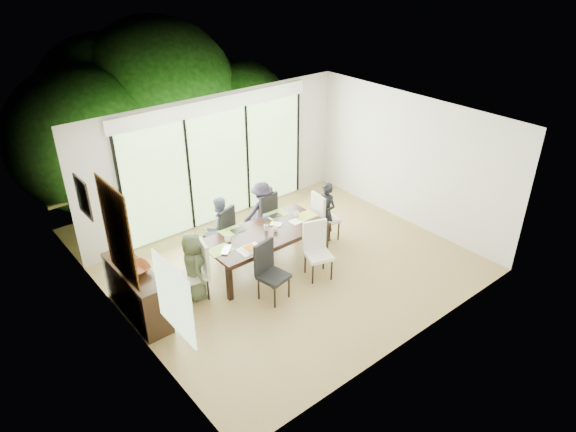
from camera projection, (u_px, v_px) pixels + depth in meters
floor at (297, 269)px, 9.37m from camera, size 6.00×5.00×0.01m
ceiling at (298, 127)px, 8.07m from camera, size 6.00×5.00×0.01m
wall_back at (218, 160)px, 10.42m from camera, size 6.00×0.02×2.70m
wall_front at (416, 268)px, 7.02m from camera, size 6.00×0.02×2.70m
wall_left at (130, 267)px, 7.05m from camera, size 0.02×5.00×2.70m
wall_right at (410, 160)px, 10.40m from camera, size 0.02×5.00×2.70m
glass_doors at (219, 167)px, 10.47m from camera, size 4.20×0.02×2.30m
blinds_header at (215, 105)px, 9.84m from camera, size 4.40×0.06×0.28m
mullion_a at (121, 196)px, 9.29m from camera, size 0.05×0.04×2.30m
mullion_b at (189, 176)px, 10.07m from camera, size 0.05×0.04×2.30m
mullion_c at (247, 159)px, 10.85m from camera, size 0.05×0.04×2.30m
mullion_d at (298, 144)px, 11.63m from camera, size 0.05×0.04×2.30m
side_window at (174, 299)px, 6.18m from camera, size 0.02×0.90×1.00m
deck at (201, 205)px, 11.70m from camera, size 6.00×1.80×0.10m
rail_top at (181, 170)px, 11.95m from camera, size 6.00×0.08×0.06m
foliage_left at (81, 140)px, 11.20m from camera, size 3.20×3.20×3.20m
foliage_mid at (158, 100)px, 12.66m from camera, size 4.00×4.00×4.00m
foliage_right at (238, 114)px, 13.38m from camera, size 2.80×2.80×2.80m
foliage_far at (109, 108)px, 12.67m from camera, size 3.60×3.60×3.60m
table_top at (266, 233)px, 9.17m from camera, size 2.25×1.03×0.06m
table_apron at (266, 237)px, 9.21m from camera, size 2.07×0.85×0.09m
table_leg_fl at (230, 283)px, 8.44m from camera, size 0.08×0.08×0.65m
table_leg_fr at (325, 240)px, 9.64m from camera, size 0.08×0.08×0.65m
table_leg_bl at (202, 261)px, 9.03m from camera, size 0.08×0.08×0.65m
table_leg_br at (296, 223)px, 10.23m from camera, size 0.08×0.08×0.65m
chair_left_end at (193, 271)px, 8.41m from camera, size 0.52×0.52×1.03m
chair_right_end at (327, 216)px, 10.08m from camera, size 0.49×0.49×1.03m
chair_far_left at (219, 231)px, 9.57m from camera, size 0.56×0.56×1.03m
chair_far_right at (262, 214)px, 10.13m from camera, size 0.46×0.46×1.03m
chair_near_left at (274, 273)px, 8.37m from camera, size 0.51×0.51×1.03m
chair_near_right at (319, 252)px, 8.93m from camera, size 0.55×0.55×1.03m
person_left_end at (193, 266)px, 8.38m from camera, size 0.48×0.63×1.21m
person_right_end at (326, 212)px, 10.02m from camera, size 0.41×0.60×1.21m
person_far_left at (219, 227)px, 9.51m from camera, size 0.58×0.37×1.21m
person_far_right at (262, 211)px, 10.07m from camera, size 0.62×0.45×1.21m
placemat_left at (221, 250)px, 8.62m from camera, size 0.41×0.30×0.01m
placemat_right at (306, 216)px, 9.68m from camera, size 0.41×0.30×0.01m
placemat_far_l at (232, 231)px, 9.17m from camera, size 0.41×0.30×0.01m
placemat_far_r at (276, 214)px, 9.73m from camera, size 0.41×0.30×0.01m
placemat_paper at (250, 249)px, 8.64m from camera, size 0.41×0.30×0.01m
tablet_far_l at (238, 230)px, 9.19m from camera, size 0.24×0.17×0.01m
tablet_far_r at (275, 216)px, 9.66m from camera, size 0.23×0.16×0.01m
papers at (297, 221)px, 9.51m from camera, size 0.28×0.21×0.00m
platter_base at (250, 249)px, 8.63m from camera, size 0.24×0.24×0.02m
platter_snacks at (250, 248)px, 8.63m from camera, size 0.19×0.19×0.01m
vase at (266, 227)px, 9.19m from camera, size 0.08×0.08×0.11m
hyacinth_stems at (266, 222)px, 9.13m from camera, size 0.04×0.04×0.15m
hyacinth_blooms at (266, 217)px, 9.09m from camera, size 0.10×0.10×0.10m
laptop at (229, 250)px, 8.61m from camera, size 0.36×0.36×0.02m
cup_a at (228, 239)px, 8.84m from camera, size 0.16×0.16×0.09m
cup_b at (276, 229)px, 9.15m from camera, size 0.13×0.13×0.09m
cup_c at (296, 214)px, 9.64m from camera, size 0.16×0.16×0.09m
book at (275, 226)px, 9.32m from camera, size 0.25×0.26×0.02m
sideboard at (137, 292)px, 8.06m from camera, size 0.43×1.52×0.86m
bowl at (135, 269)px, 7.76m from camera, size 0.45×0.45×0.11m
candlestick_base at (123, 259)px, 8.08m from camera, size 0.10×0.10×0.04m
candlestick_shaft at (117, 226)px, 7.80m from camera, size 0.02×0.02×1.19m
candlestick_pan at (111, 191)px, 7.51m from camera, size 0.10×0.10×0.03m
candle at (110, 187)px, 7.49m from camera, size 0.03×0.03×0.10m
tapestry at (117, 233)px, 7.17m from camera, size 0.02×1.00×1.50m
art_frame at (83, 197)px, 8.03m from camera, size 0.03×0.55×0.65m
art_canvas at (84, 197)px, 8.04m from camera, size 0.01×0.45×0.55m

